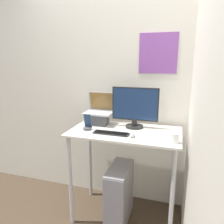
{
  "coord_description": "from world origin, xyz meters",
  "views": [
    {
      "loc": [
        0.48,
        -1.67,
        1.64
      ],
      "look_at": [
        -0.13,
        0.3,
        1.14
      ],
      "focal_mm": 35.0,
      "sensor_mm": 36.0,
      "label": 1
    }
  ],
  "objects": [
    {
      "name": "monitor",
      "position": [
        0.07,
        0.44,
        1.16
      ],
      "size": [
        0.47,
        0.18,
        0.41
      ],
      "color": "black",
      "rests_on": "desk"
    },
    {
      "name": "wall_side_right",
      "position": [
        0.62,
        0.0,
        1.3
      ],
      "size": [
        0.05,
        6.0,
        2.6
      ],
      "color": "silver",
      "rests_on": "ground_plane"
    },
    {
      "name": "keyboard",
      "position": [
        -0.1,
        0.17,
        0.97
      ],
      "size": [
        0.34,
        0.09,
        0.02
      ],
      "color": "black",
      "rests_on": "desk"
    },
    {
      "name": "computer_tower",
      "position": [
        -0.03,
        0.24,
        0.3
      ],
      "size": [
        0.2,
        0.46,
        0.6
      ],
      "color": "gray",
      "rests_on": "ground_plane"
    },
    {
      "name": "mouse",
      "position": [
        0.11,
        0.15,
        0.98
      ],
      "size": [
        0.04,
        0.07,
        0.03
      ],
      "color": "#99999E",
      "rests_on": "desk"
    },
    {
      "name": "cell_phone",
      "position": [
        -0.36,
        0.23,
        1.01
      ],
      "size": [
        0.08,
        0.08,
        0.16
      ],
      "color": "#4C4C51",
      "rests_on": "desk"
    },
    {
      "name": "wall_back",
      "position": [
        0.0,
        0.68,
        1.3
      ],
      "size": [
        6.0,
        0.06,
        2.6
      ],
      "color": "silver",
      "rests_on": "ground_plane"
    },
    {
      "name": "mug",
      "position": [
        0.47,
        0.12,
        1.01
      ],
      "size": [
        0.07,
        0.07,
        0.09
      ],
      "color": "white",
      "rests_on": "desk"
    },
    {
      "name": "desk",
      "position": [
        0.0,
        0.3,
        0.8
      ],
      "size": [
        1.07,
        0.6,
        0.96
      ],
      "color": "beige",
      "rests_on": "ground_plane"
    },
    {
      "name": "laptop",
      "position": [
        -0.33,
        0.46,
        1.06
      ],
      "size": [
        0.3,
        0.25,
        0.33
      ],
      "color": "#4C4C51",
      "rests_on": "desk"
    }
  ]
}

